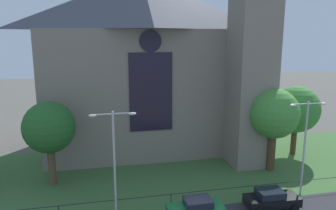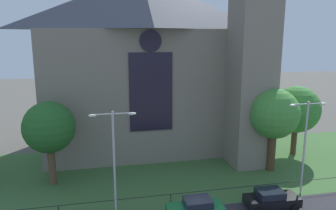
{
  "view_description": "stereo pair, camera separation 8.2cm",
  "coord_description": "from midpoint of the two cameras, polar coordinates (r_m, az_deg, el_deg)",
  "views": [
    {
      "loc": [
        -6.9,
        -20.7,
        13.3
      ],
      "look_at": [
        -0.64,
        8.0,
        7.1
      ],
      "focal_mm": 35.14,
      "sensor_mm": 36.0,
      "label": 1
    },
    {
      "loc": [
        -6.82,
        -20.72,
        13.3
      ],
      "look_at": [
        -0.64,
        8.0,
        7.1
      ],
      "focal_mm": 35.14,
      "sensor_mm": 36.0,
      "label": 2
    }
  ],
  "objects": [
    {
      "name": "church_building",
      "position": [
        38.48,
        -3.11,
        7.38
      ],
      "size": [
        23.2,
        16.2,
        26.0
      ],
      "color": "gray",
      "rests_on": "ground"
    },
    {
      "name": "tree_right_near",
      "position": [
        33.77,
        17.96,
        -1.55
      ],
      "size": [
        4.94,
        4.94,
        8.33
      ],
      "color": "#4C3823",
      "rests_on": "ground"
    },
    {
      "name": "streetlamp_near",
      "position": [
        24.53,
        -9.3,
        -7.7
      ],
      "size": [
        3.37,
        0.26,
        8.04
      ],
      "color": "#B2B2B7",
      "rests_on": "ground"
    },
    {
      "name": "grass_verge",
      "position": [
        32.38,
        1.21,
        -12.34
      ],
      "size": [
        120.0,
        20.0,
        0.01
      ],
      "primitive_type": "cube",
      "color": "#3D6633",
      "rests_on": "ground"
    },
    {
      "name": "parked_car_green",
      "position": [
        25.64,
        4.89,
        -17.45
      ],
      "size": [
        4.2,
        2.02,
        1.51
      ],
      "rotation": [
        0.0,
        0.0,
        3.14
      ],
      "color": "#196033",
      "rests_on": "ground"
    },
    {
      "name": "tree_right_far",
      "position": [
        39.52,
        21.43,
        -0.74
      ],
      "size": [
        5.25,
        5.25,
        7.86
      ],
      "color": "#4C3823",
      "rests_on": "ground"
    },
    {
      "name": "parked_car_black",
      "position": [
        28.06,
        17.56,
        -15.27
      ],
      "size": [
        4.27,
        2.16,
        1.51
      ],
      "rotation": [
        0.0,
        0.0,
        -0.04
      ],
      "color": "black",
      "rests_on": "ground"
    },
    {
      "name": "tree_left_near",
      "position": [
        30.9,
        -19.85,
        -3.75
      ],
      "size": [
        4.6,
        4.6,
        7.69
      ],
      "color": "brown",
      "rests_on": "ground"
    },
    {
      "name": "iron_railing",
      "position": [
        26.8,
        0.58,
        -15.45
      ],
      "size": [
        33.89,
        0.07,
        1.13
      ],
      "color": "black",
      "rests_on": "ground"
    },
    {
      "name": "ground",
      "position": [
        34.17,
        0.42,
        -11.0
      ],
      "size": [
        160.0,
        160.0,
        0.0
      ],
      "primitive_type": "plane",
      "color": "#56544C"
    },
    {
      "name": "streetlamp_far",
      "position": [
        29.65,
        22.81,
        -4.99
      ],
      "size": [
        3.37,
        0.26,
        8.08
      ],
      "color": "#B2B2B7",
      "rests_on": "ground"
    }
  ]
}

